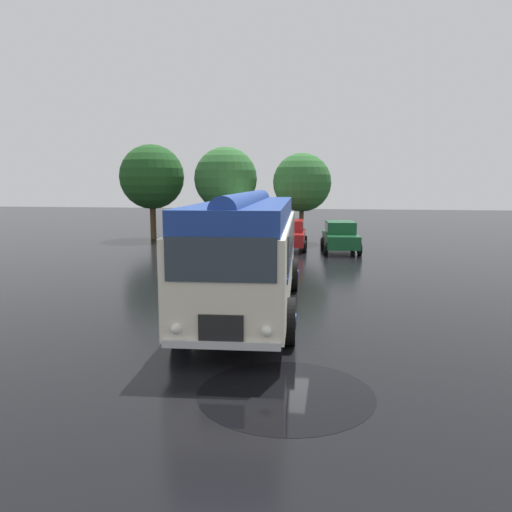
{
  "coord_description": "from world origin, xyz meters",
  "views": [
    {
      "loc": [
        1.91,
        -14.13,
        3.73
      ],
      "look_at": [
        -0.54,
        1.65,
        1.4
      ],
      "focal_mm": 35.0,
      "sensor_mm": 36.0,
      "label": 1
    }
  ],
  "objects_px": {
    "car_mid_left": "(340,236)",
    "box_van": "(244,224)",
    "car_near_left": "(290,234)",
    "vintage_bus": "(248,247)"
  },
  "relations": [
    {
      "from": "car_mid_left",
      "to": "box_van",
      "type": "distance_m",
      "value": 5.63
    },
    {
      "from": "car_mid_left",
      "to": "vintage_bus",
      "type": "bearing_deg",
      "value": -101.97
    },
    {
      "from": "box_van",
      "to": "car_mid_left",
      "type": "bearing_deg",
      "value": -8.36
    },
    {
      "from": "car_near_left",
      "to": "car_mid_left",
      "type": "relative_size",
      "value": 0.98
    },
    {
      "from": "car_near_left",
      "to": "car_mid_left",
      "type": "distance_m",
      "value": 2.93
    },
    {
      "from": "car_mid_left",
      "to": "box_van",
      "type": "relative_size",
      "value": 0.75
    },
    {
      "from": "car_near_left",
      "to": "car_mid_left",
      "type": "height_order",
      "value": "same"
    },
    {
      "from": "vintage_bus",
      "to": "car_near_left",
      "type": "relative_size",
      "value": 2.41
    },
    {
      "from": "car_near_left",
      "to": "box_van",
      "type": "height_order",
      "value": "box_van"
    },
    {
      "from": "vintage_bus",
      "to": "box_van",
      "type": "bearing_deg",
      "value": 100.7
    }
  ]
}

